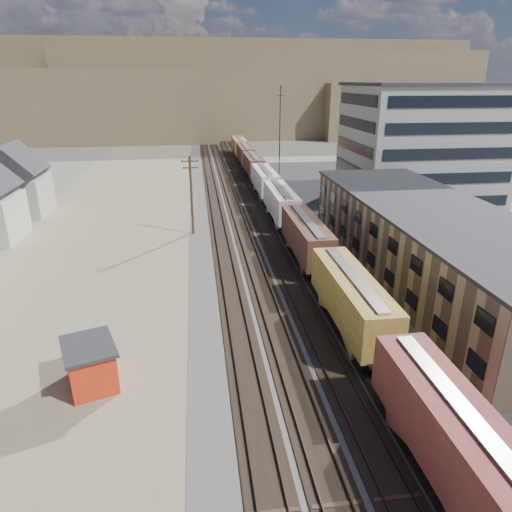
{
  "coord_description": "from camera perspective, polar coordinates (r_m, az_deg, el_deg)",
  "views": [
    {
      "loc": [
        -7.79,
        -15.07,
        18.66
      ],
      "look_at": [
        -2.48,
        25.24,
        3.0
      ],
      "focal_mm": 32.0,
      "sensor_mm": 36.0,
      "label": 1
    }
  ],
  "objects": [
    {
      "name": "ground",
      "position": [
        25.22,
        14.92,
        -27.58
      ],
      "size": [
        300.0,
        300.0,
        0.0
      ],
      "primitive_type": "plane",
      "color": "#6B6356",
      "rests_on": "ground"
    },
    {
      "name": "ballast_bed",
      "position": [
        68.13,
        -0.66,
        5.19
      ],
      "size": [
        18.0,
        200.0,
        0.06
      ],
      "primitive_type": "cube",
      "color": "#4C4742",
      "rests_on": "ground"
    },
    {
      "name": "dirt_yard",
      "position": [
        59.41,
        -18.97,
        1.59
      ],
      "size": [
        24.0,
        180.0,
        0.03
      ],
      "primitive_type": "cube",
      "color": "#7E7356",
      "rests_on": "ground"
    },
    {
      "name": "asphalt_lot",
      "position": [
        61.17,
        22.09,
        1.73
      ],
      "size": [
        26.0,
        120.0,
        0.04
      ],
      "primitive_type": "cube",
      "color": "#232326",
      "rests_on": "ground"
    },
    {
      "name": "rail_tracks",
      "position": [
        68.05,
        -1.12,
        5.24
      ],
      "size": [
        11.4,
        200.0,
        0.24
      ],
      "color": "black",
      "rests_on": "ground"
    },
    {
      "name": "freight_train",
      "position": [
        71.56,
        2.02,
        8.24
      ],
      "size": [
        3.0,
        119.74,
        4.46
      ],
      "color": "black",
      "rests_on": "ground"
    },
    {
      "name": "warehouse",
      "position": [
        48.47,
        20.97,
        1.59
      ],
      "size": [
        12.4,
        40.4,
        7.25
      ],
      "color": "tan",
      "rests_on": "ground"
    },
    {
      "name": "office_tower",
      "position": [
        79.18,
        19.92,
        13.04
      ],
      "size": [
        22.6,
        18.6,
        18.45
      ],
      "color": "#9E998E",
      "rests_on": "ground"
    },
    {
      "name": "utility_pole_north",
      "position": [
        58.62,
        -8.08,
        7.68
      ],
      "size": [
        2.2,
        0.32,
        10.0
      ],
      "color": "#382619",
      "rests_on": "ground"
    },
    {
      "name": "radio_mast",
      "position": [
        76.92,
        2.96,
        13.92
      ],
      "size": [
        1.2,
        0.16,
        18.0
      ],
      "color": "black",
      "rests_on": "ground"
    },
    {
      "name": "hills_north",
      "position": [
        183.22,
        -5.33,
        19.55
      ],
      "size": [
        265.0,
        80.0,
        32.0
      ],
      "color": "brown",
      "rests_on": "ground"
    },
    {
      "name": "maintenance_shed",
      "position": [
        32.13,
        -19.97,
        -12.6
      ],
      "size": [
        4.34,
        4.9,
        2.99
      ],
      "color": "red",
      "rests_on": "ground"
    },
    {
      "name": "parked_car_blue",
      "position": [
        74.19,
        15.07,
        6.39
      ],
      "size": [
        6.15,
        5.18,
        1.56
      ],
      "primitive_type": "imported",
      "rotation": [
        0.0,
        0.0,
        1.01
      ],
      "color": "navy",
      "rests_on": "ground"
    },
    {
      "name": "parked_car_far",
      "position": [
        84.07,
        21.78,
        7.22
      ],
      "size": [
        2.87,
        4.29,
        1.36
      ],
      "primitive_type": "imported",
      "rotation": [
        0.0,
        0.0,
        -0.35
      ],
      "color": "white",
      "rests_on": "ground"
    }
  ]
}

